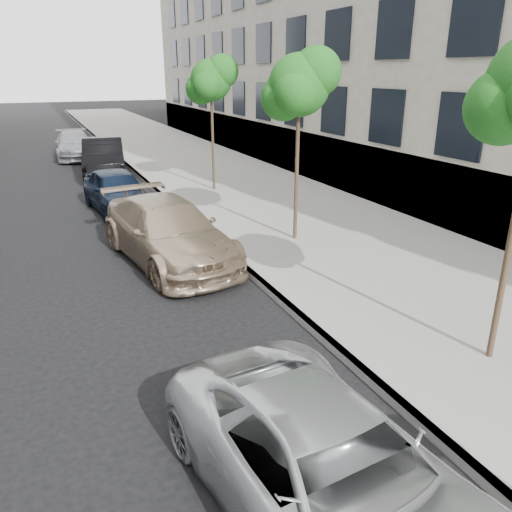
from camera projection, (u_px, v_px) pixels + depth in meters
ground at (383, 498)px, 5.44m from camera, size 160.00×160.00×0.00m
sidewalk at (175, 154)px, 27.60m from camera, size 6.40×72.00×0.14m
curb at (118, 157)px, 26.41m from camera, size 0.15×72.00×0.14m
tree_mid at (300, 85)px, 12.11m from camera, size 1.82×1.62×4.81m
tree_far at (212, 80)px, 17.67m from camera, size 1.78×1.58×4.81m
minivan at (331, 473)px, 4.95m from camera, size 2.49×4.68×1.25m
suv at (168, 232)px, 12.02m from camera, size 2.75×5.31×1.47m
sedan_blue at (117, 191)px, 16.32m from camera, size 2.01×4.19×1.38m
sedan_black at (104, 157)px, 22.01m from camera, size 2.34×5.03×1.59m
sedan_rear at (75, 145)px, 26.37m from camera, size 2.08×4.77×1.37m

